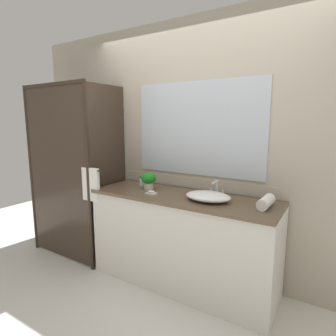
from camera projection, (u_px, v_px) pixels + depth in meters
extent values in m
plane|color=silver|center=(181.00, 283.00, 2.76)|extent=(8.00, 8.00, 0.00)
cube|color=#B2A893|center=(198.00, 150.00, 2.84)|extent=(4.40, 0.05, 2.60)
cube|color=#B2A893|center=(196.00, 184.00, 2.87)|extent=(1.80, 0.01, 0.11)
cube|color=silver|center=(197.00, 129.00, 2.77)|extent=(1.39, 0.01, 0.93)
cube|color=silver|center=(182.00, 242.00, 2.70)|extent=(1.80, 0.56, 0.87)
cube|color=brown|center=(181.00, 197.00, 2.62)|extent=(1.80, 0.58, 0.03)
cylinder|color=#2D2319|center=(31.00, 170.00, 3.39)|extent=(0.04, 0.04, 2.00)
cylinder|color=#2D2319|center=(89.00, 179.00, 2.86)|extent=(0.04, 0.04, 2.00)
cube|color=#2D2319|center=(51.00, 84.00, 2.96)|extent=(1.00, 0.04, 0.04)
cube|color=#382B21|center=(58.00, 174.00, 3.12)|extent=(0.96, 0.01, 1.96)
cube|color=#382B21|center=(108.00, 175.00, 3.10)|extent=(0.01, 0.57, 1.96)
cylinder|color=#2D2319|center=(90.00, 170.00, 2.85)|extent=(0.32, 0.02, 0.02)
cube|color=white|center=(91.00, 184.00, 2.87)|extent=(0.22, 0.04, 0.35)
ellipsoid|color=white|center=(208.00, 196.00, 2.44)|extent=(0.41, 0.30, 0.08)
cube|color=silver|center=(217.00, 194.00, 2.62)|extent=(0.17, 0.04, 0.02)
cylinder|color=silver|center=(217.00, 187.00, 2.61)|extent=(0.02, 0.02, 0.12)
cylinder|color=silver|center=(215.00, 182.00, 2.55)|extent=(0.02, 0.11, 0.02)
cylinder|color=silver|center=(211.00, 191.00, 2.65)|extent=(0.02, 0.02, 0.04)
cylinder|color=silver|center=(223.00, 192.00, 2.58)|extent=(0.02, 0.02, 0.04)
cylinder|color=beige|center=(149.00, 186.00, 2.85)|extent=(0.09, 0.09, 0.07)
ellipsoid|color=#1C7B1F|center=(149.00, 178.00, 2.84)|extent=(0.15, 0.15, 0.12)
cube|color=silver|center=(151.00, 193.00, 2.67)|extent=(0.10, 0.07, 0.01)
ellipsoid|color=silver|center=(151.00, 192.00, 2.66)|extent=(0.07, 0.04, 0.02)
cylinder|color=white|center=(144.00, 182.00, 3.05)|extent=(0.03, 0.03, 0.07)
cylinder|color=#2D6638|center=(144.00, 179.00, 3.04)|extent=(0.03, 0.03, 0.01)
cylinder|color=white|center=(141.00, 182.00, 2.99)|extent=(0.03, 0.03, 0.09)
cylinder|color=black|center=(141.00, 177.00, 2.98)|extent=(0.02, 0.02, 0.01)
cylinder|color=white|center=(266.00, 202.00, 2.24)|extent=(0.10, 0.25, 0.09)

